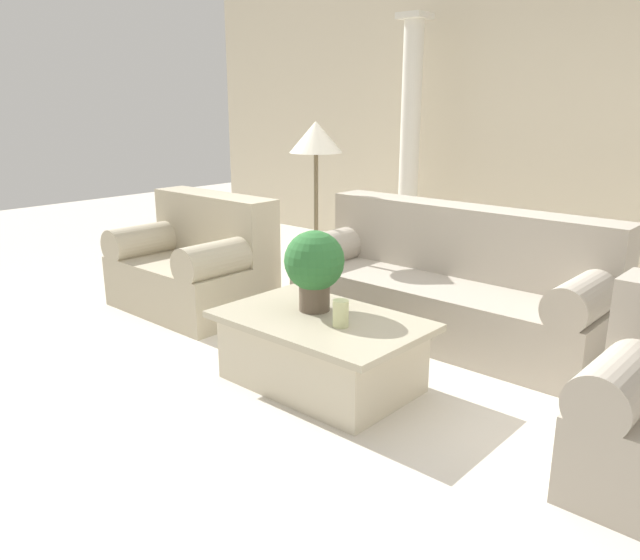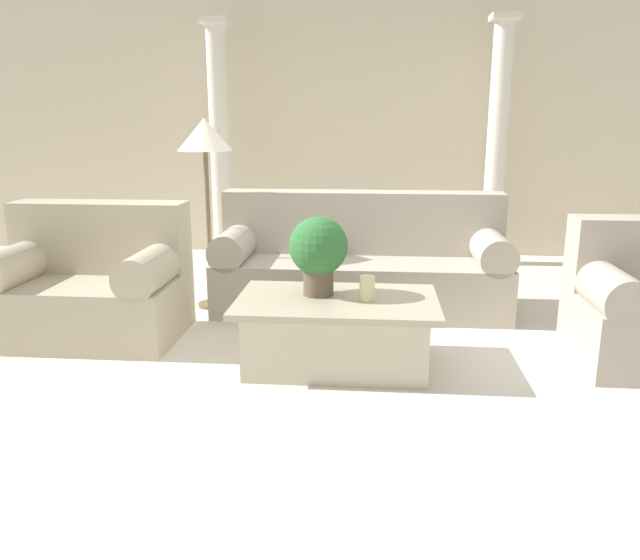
{
  "view_description": "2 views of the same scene",
  "coord_description": "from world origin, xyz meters",
  "px_view_note": "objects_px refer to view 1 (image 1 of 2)",
  "views": [
    {
      "loc": [
        2.18,
        -3.01,
        1.65
      ],
      "look_at": [
        -0.3,
        -0.24,
        0.58
      ],
      "focal_mm": 35.0,
      "sensor_mm": 36.0,
      "label": 1
    },
    {
      "loc": [
        0.1,
        -4.08,
        1.48
      ],
      "look_at": [
        -0.25,
        -0.23,
        0.49
      ],
      "focal_mm": 35.0,
      "sensor_mm": 36.0,
      "label": 2
    }
  ],
  "objects_px": {
    "floor_lamp": "(316,146)",
    "coffee_table": "(321,350)",
    "sofa_long": "(450,286)",
    "loveseat": "(197,263)",
    "potted_plant": "(314,265)"
  },
  "relations": [
    {
      "from": "coffee_table",
      "to": "sofa_long",
      "type": "bearing_deg",
      "value": 84.88
    },
    {
      "from": "loveseat",
      "to": "floor_lamp",
      "type": "distance_m",
      "value": 1.36
    },
    {
      "from": "sofa_long",
      "to": "potted_plant",
      "type": "bearing_deg",
      "value": -101.13
    },
    {
      "from": "sofa_long",
      "to": "coffee_table",
      "type": "distance_m",
      "value": 1.29
    },
    {
      "from": "coffee_table",
      "to": "potted_plant",
      "type": "xyz_separation_m",
      "value": [
        -0.12,
        0.08,
        0.49
      ]
    },
    {
      "from": "floor_lamp",
      "to": "coffee_table",
      "type": "bearing_deg",
      "value": -46.79
    },
    {
      "from": "coffee_table",
      "to": "floor_lamp",
      "type": "height_order",
      "value": "floor_lamp"
    },
    {
      "from": "loveseat",
      "to": "coffee_table",
      "type": "relative_size",
      "value": 1.02
    },
    {
      "from": "potted_plant",
      "to": "floor_lamp",
      "type": "bearing_deg",
      "value": 131.8
    },
    {
      "from": "sofa_long",
      "to": "coffee_table",
      "type": "xyz_separation_m",
      "value": [
        -0.11,
        -1.28,
        -0.14
      ]
    },
    {
      "from": "sofa_long",
      "to": "floor_lamp",
      "type": "height_order",
      "value": "floor_lamp"
    },
    {
      "from": "floor_lamp",
      "to": "sofa_long",
      "type": "bearing_deg",
      "value": 4.87
    },
    {
      "from": "potted_plant",
      "to": "loveseat",
      "type": "bearing_deg",
      "value": 167.86
    },
    {
      "from": "sofa_long",
      "to": "loveseat",
      "type": "relative_size",
      "value": 1.83
    },
    {
      "from": "loveseat",
      "to": "coffee_table",
      "type": "bearing_deg",
      "value": -13.71
    }
  ]
}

